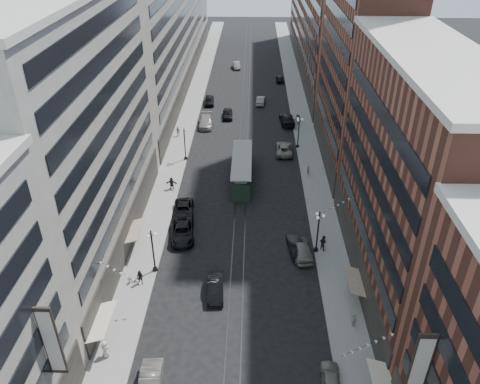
# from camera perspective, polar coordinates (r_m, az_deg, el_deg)

# --- Properties ---
(ground) EXTENTS (220.00, 220.00, 0.00)m
(ground) POSITION_cam_1_polar(r_m,az_deg,el_deg) (79.94, 0.41, 5.51)
(ground) COLOR black
(ground) RESTS_ON ground
(sidewalk_west) EXTENTS (4.00, 180.00, 0.15)m
(sidewalk_west) POSITION_cam_1_polar(r_m,az_deg,el_deg) (89.86, -6.56, 8.39)
(sidewalk_west) COLOR gray
(sidewalk_west) RESTS_ON ground
(sidewalk_east) EXTENTS (4.00, 180.00, 0.15)m
(sidewalk_east) POSITION_cam_1_polar(r_m,az_deg,el_deg) (89.51, 7.68, 8.22)
(sidewalk_east) COLOR gray
(sidewalk_east) RESTS_ON ground
(rail_west) EXTENTS (0.12, 180.00, 0.02)m
(rail_west) POSITION_cam_1_polar(r_m,az_deg,el_deg) (89.05, 0.10, 8.34)
(rail_west) COLOR #2D2D33
(rail_west) RESTS_ON ground
(rail_east) EXTENTS (0.12, 180.00, 0.02)m
(rail_east) POSITION_cam_1_polar(r_m,az_deg,el_deg) (89.02, 1.01, 8.33)
(rail_east) COLOR #2D2D33
(rail_east) RESTS_ON ground
(building_west_mid) EXTENTS (8.00, 36.00, 28.00)m
(building_west_mid) POSITION_cam_1_polar(r_m,az_deg,el_deg) (52.84, -19.07, 6.26)
(building_west_mid) COLOR #A09B8E
(building_west_mid) RESTS_ON ground
(building_west_far) EXTENTS (8.00, 90.00, 26.00)m
(building_west_far) POSITION_cam_1_polar(r_m,az_deg,el_deg) (111.60, -8.45, 19.80)
(building_west_far) COLOR #A09B8E
(building_west_far) RESTS_ON ground
(building_east_mid) EXTENTS (8.00, 30.00, 24.00)m
(building_east_mid) POSITION_cam_1_polar(r_m,az_deg,el_deg) (48.59, 20.09, 1.12)
(building_east_mid) COLOR brown
(building_east_mid) RESTS_ON ground
(building_east_tower) EXTENTS (8.00, 26.00, 42.00)m
(building_east_tower) POSITION_cam_1_polar(r_m,az_deg,el_deg) (71.01, 15.08, 19.11)
(building_east_tower) COLOR brown
(building_east_tower) RESTS_ON ground
(building_east_far) EXTENTS (8.00, 72.00, 24.00)m
(building_east_far) POSITION_cam_1_polar(r_m,az_deg,el_deg) (120.11, 9.59, 20.04)
(building_east_far) COLOR brown
(building_east_far) RESTS_ON ground
(lamppost_sw_far) EXTENTS (1.03, 1.14, 5.52)m
(lamppost_sw_far) POSITION_cam_1_polar(r_m,az_deg,el_deg) (52.15, -10.58, -6.90)
(lamppost_sw_far) COLOR black
(lamppost_sw_far) RESTS_ON sidewalk_west
(lamppost_sw_mid) EXTENTS (1.03, 1.14, 5.52)m
(lamppost_sw_mid) POSITION_cam_1_polar(r_m,az_deg,el_deg) (74.83, -6.76, 6.01)
(lamppost_sw_mid) COLOR black
(lamppost_sw_mid) RESTS_ON sidewalk_west
(lamppost_se_far) EXTENTS (1.03, 1.14, 5.52)m
(lamppost_se_far) POSITION_cam_1_polar(r_m,az_deg,el_deg) (54.79, 9.48, -4.65)
(lamppost_se_far) COLOR black
(lamppost_se_far) RESTS_ON sidewalk_east
(lamppost_se_mid) EXTENTS (1.03, 1.14, 5.52)m
(lamppost_se_mid) POSITION_cam_1_polar(r_m,az_deg,el_deg) (79.01, 7.16, 7.40)
(lamppost_se_mid) COLOR black
(lamppost_se_mid) RESTS_ON sidewalk_east
(streetcar) EXTENTS (2.86, 12.91, 3.57)m
(streetcar) POSITION_cam_1_polar(r_m,az_deg,el_deg) (69.24, 0.22, 2.68)
(streetcar) COLOR #203325
(streetcar) RESTS_ON ground
(car_2) EXTENTS (3.49, 6.33, 1.68)m
(car_2) POSITION_cam_1_polar(r_m,az_deg,el_deg) (58.09, -7.04, -4.83)
(car_2) COLOR black
(car_2) RESTS_ON ground
(car_4) EXTENTS (1.95, 4.23, 1.40)m
(car_4) POSITION_cam_1_polar(r_m,az_deg,el_deg) (43.43, 10.99, -21.55)
(car_4) COLOR slate
(car_4) RESTS_ON ground
(car_5) EXTENTS (2.01, 4.89, 1.58)m
(car_5) POSITION_cam_1_polar(r_m,az_deg,el_deg) (50.18, -3.03, -11.58)
(car_5) COLOR black
(car_5) RESTS_ON ground
(pedestrian_1) EXTENTS (0.97, 0.71, 1.78)m
(pedestrian_1) POSITION_cam_1_polar(r_m,az_deg,el_deg) (45.93, -16.10, -17.91)
(pedestrian_1) COLOR beige
(pedestrian_1) RESTS_ON sidewalk_west
(pedestrian_2) EXTENTS (0.91, 0.64, 1.70)m
(pedestrian_2) POSITION_cam_1_polar(r_m,az_deg,el_deg) (52.10, -12.08, -10.14)
(pedestrian_2) COLOR black
(pedestrian_2) RESTS_ON sidewalk_west
(pedestrian_4) EXTENTS (0.70, 0.96, 1.50)m
(pedestrian_4) POSITION_cam_1_polar(r_m,az_deg,el_deg) (48.09, 13.73, -14.89)
(pedestrian_4) COLOR beige
(pedestrian_4) RESTS_ON sidewalk_east
(car_7) EXTENTS (3.05, 5.74, 1.54)m
(car_7) POSITION_cam_1_polar(r_m,az_deg,el_deg) (62.15, -6.89, -2.21)
(car_7) COLOR black
(car_7) RESTS_ON ground
(car_8) EXTENTS (2.79, 6.28, 1.79)m
(car_8) POSITION_cam_1_polar(r_m,az_deg,el_deg) (88.00, -4.17, 8.59)
(car_8) COLOR gray
(car_8) RESTS_ON ground
(car_9) EXTENTS (2.27, 4.88, 1.62)m
(car_9) POSITION_cam_1_polar(r_m,az_deg,el_deg) (98.41, -3.78, 11.08)
(car_9) COLOR black
(car_9) RESTS_ON ground
(car_10) EXTENTS (2.19, 4.80, 1.53)m
(car_10) POSITION_cam_1_polar(r_m,az_deg,el_deg) (55.90, 6.83, -6.57)
(car_10) COLOR black
(car_10) RESTS_ON ground
(car_11) EXTENTS (2.91, 5.89, 1.61)m
(car_11) POSITION_cam_1_polar(r_m,az_deg,el_deg) (77.92, 5.41, 5.29)
(car_11) COLOR gray
(car_11) RESTS_ON ground
(car_12) EXTENTS (2.99, 6.35, 1.79)m
(car_12) POSITION_cam_1_polar(r_m,az_deg,el_deg) (89.13, 5.77, 8.81)
(car_12) COLOR black
(car_12) RESTS_ON ground
(car_13) EXTENTS (2.09, 4.72, 1.58)m
(car_13) POSITION_cam_1_polar(r_m,az_deg,el_deg) (91.51, -1.52, 9.51)
(car_13) COLOR black
(car_13) RESTS_ON ground
(car_14) EXTENTS (2.06, 4.75, 1.52)m
(car_14) POSITION_cam_1_polar(r_m,az_deg,el_deg) (98.47, 2.52, 11.10)
(car_14) COLOR gray
(car_14) RESTS_ON ground
(pedestrian_5) EXTENTS (1.71, 0.62, 1.81)m
(pedestrian_5) POSITION_cam_1_polar(r_m,az_deg,el_deg) (67.80, -8.34, 1.06)
(pedestrian_5) COLOR black
(pedestrian_5) RESTS_ON sidewalk_west
(pedestrian_6) EXTENTS (1.05, 0.60, 1.70)m
(pedestrian_6) POSITION_cam_1_polar(r_m,az_deg,el_deg) (84.08, -7.56, 7.34)
(pedestrian_6) COLOR #A19885
(pedestrian_6) RESTS_ON sidewalk_west
(pedestrian_7) EXTENTS (1.01, 1.01, 1.90)m
(pedestrian_7) POSITION_cam_1_polar(r_m,az_deg,el_deg) (56.38, 10.09, -6.07)
(pedestrian_7) COLOR black
(pedestrian_7) RESTS_ON sidewalk_east
(pedestrian_8) EXTENTS (0.67, 0.62, 1.53)m
(pedestrian_8) POSITION_cam_1_polar(r_m,az_deg,el_deg) (71.64, 8.28, 2.70)
(pedestrian_8) COLOR gray
(pedestrian_8) RESTS_ON sidewalk_east
(pedestrian_9) EXTENTS (1.35, 0.86, 1.95)m
(pedestrian_9) POSITION_cam_1_polar(r_m,az_deg,el_deg) (88.64, 7.04, 8.76)
(pedestrian_9) COLOR black
(pedestrian_9) RESTS_ON sidewalk_east
(car_extra_0) EXTENTS (2.67, 5.45, 1.79)m
(car_extra_0) POSITION_cam_1_polar(r_m,az_deg,el_deg) (55.32, 7.53, -6.92)
(car_extra_0) COLOR slate
(car_extra_0) RESTS_ON ground
(car_extra_1) EXTENTS (2.13, 4.82, 1.54)m
(car_extra_1) POSITION_cam_1_polar(r_m,az_deg,el_deg) (122.08, -0.42, 15.19)
(car_extra_1) COLOR slate
(car_extra_1) RESTS_ON ground
(car_extra_2) EXTENTS (1.84, 4.34, 1.46)m
(car_extra_2) POSITION_cam_1_polar(r_m,az_deg,el_deg) (112.44, 4.87, 13.62)
(car_extra_2) COLOR black
(car_extra_2) RESTS_ON ground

